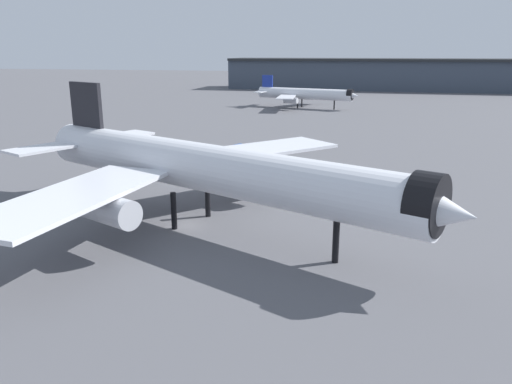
# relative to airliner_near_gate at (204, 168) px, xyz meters

# --- Properties ---
(ground) EXTENTS (900.00, 900.00, 0.00)m
(ground) POSITION_rel_airliner_near_gate_xyz_m (-2.29, -0.24, -6.90)
(ground) COLOR #56565B
(airliner_near_gate) EXTENTS (55.40, 49.73, 15.66)m
(airliner_near_gate) POSITION_rel_airliner_near_gate_xyz_m (0.00, 0.00, 0.00)
(airliner_near_gate) COLOR silver
(airliner_near_gate) RESTS_ON ground
(airliner_far_taxiway) EXTENTS (39.15, 35.05, 11.15)m
(airliner_far_taxiway) POSITION_rel_airliner_near_gate_xyz_m (-6.06, 126.80, -1.98)
(airliner_far_taxiway) COLOR silver
(airliner_far_taxiway) RESTS_ON ground
(terminal_building) EXTENTS (189.55, 31.57, 24.84)m
(terminal_building) POSITION_rel_airliner_near_gate_xyz_m (39.03, 222.14, 1.21)
(terminal_building) COLOR #3D4756
(terminal_building) RESTS_ON ground
(service_truck_front) EXTENTS (4.44, 5.95, 3.00)m
(service_truck_front) POSITION_rel_airliner_near_gate_xyz_m (-5.72, 34.30, -5.31)
(service_truck_front) COLOR black
(service_truck_front) RESTS_ON ground
(baggage_tug_wing) EXTENTS (3.57, 2.84, 1.85)m
(baggage_tug_wing) POSITION_rel_airliner_near_gate_xyz_m (-15.69, 31.81, -5.93)
(baggage_tug_wing) COLOR black
(baggage_tug_wing) RESTS_ON ground
(traffic_cone_near_nose) EXTENTS (0.60, 0.60, 0.75)m
(traffic_cone_near_nose) POSITION_rel_airliner_near_gate_xyz_m (25.62, 24.92, -6.52)
(traffic_cone_near_nose) COLOR #F2600C
(traffic_cone_near_nose) RESTS_ON ground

